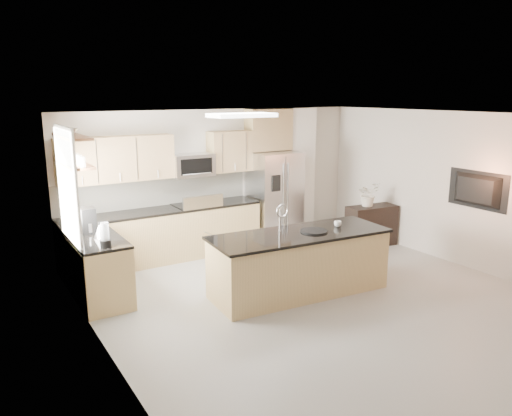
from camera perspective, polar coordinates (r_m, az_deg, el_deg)
floor at (r=7.26m, az=7.76°, el=-10.59°), size 6.50×6.50×0.00m
ceiling at (r=6.66m, az=8.46°, el=10.36°), size 6.00×6.50×0.02m
wall_back at (r=9.52m, az=-4.47°, el=3.36°), size 6.00×0.02×2.60m
wall_left at (r=5.50m, az=-16.87°, el=-4.41°), size 0.02×6.50×2.60m
wall_right at (r=9.03m, az=22.94°, el=1.83°), size 0.02×6.50×2.60m
back_counter at (r=8.93m, az=-10.44°, el=-2.92°), size 3.55×0.66×1.44m
left_counter at (r=7.54m, az=-17.75°, el=-6.45°), size 0.66×1.50×0.92m
range at (r=9.15m, az=-6.78°, el=-2.40°), size 0.76×0.64×1.14m
upper_cabinets at (r=8.78m, az=-11.65°, el=5.77°), size 3.50×0.33×0.75m
microwave at (r=9.03m, az=-7.31°, el=4.88°), size 0.76×0.40×0.40m
refrigerator at (r=9.80m, az=2.09°, el=1.24°), size 0.92×0.78×1.78m
partition_column at (r=10.34m, az=4.93°, el=4.12°), size 0.60×0.30×2.60m
window at (r=7.18m, az=-20.74°, el=2.21°), size 0.04×1.15×1.65m
shelf_lower at (r=7.26m, az=-20.10°, el=4.77°), size 0.30×1.20×0.04m
shelf_upper at (r=7.22m, az=-20.33°, el=7.67°), size 0.30×1.20×0.04m
ceiling_fixture at (r=7.75m, az=-1.62°, el=10.56°), size 1.00×0.50×0.06m
island at (r=7.38m, az=4.96°, el=-6.26°), size 2.72×1.16×1.34m
credenza at (r=9.88m, az=13.04°, el=-1.99°), size 1.02×0.52×0.78m
cup at (r=7.64m, az=9.32°, el=-1.79°), size 0.13×0.13×0.09m
platter at (r=7.32m, az=6.63°, el=-2.62°), size 0.44×0.44×0.02m
blender at (r=6.80m, az=-16.86°, el=-3.15°), size 0.14×0.14×0.33m
kettle at (r=7.26m, az=-17.41°, el=-2.52°), size 0.18×0.18×0.23m
coffee_maker at (r=7.55m, az=-18.63°, el=-1.43°), size 0.21×0.25×0.37m
bowl at (r=7.47m, az=-20.78°, el=8.29°), size 0.50×0.50×0.09m
flower_vase at (r=9.70m, az=12.74°, el=2.22°), size 0.63×0.55×0.69m
television at (r=8.84m, az=23.68°, el=1.86°), size 0.14×1.08×0.62m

